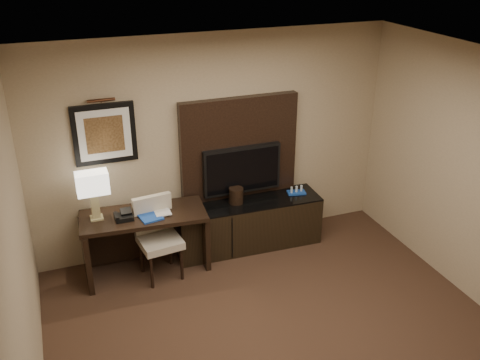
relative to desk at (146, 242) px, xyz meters
name	(u,v)px	position (x,y,z in m)	size (l,w,h in m)	color
ceiling	(318,85)	(1.01, -2.10, 2.32)	(4.50, 5.00, 0.01)	silver
wall_back	(215,144)	(1.01, 0.40, 0.97)	(4.50, 0.01, 2.70)	tan
wall_left	(19,305)	(-1.24, -2.10, 0.97)	(0.01, 5.00, 2.70)	tan
desk	(146,242)	(0.00, 0.00, 0.00)	(1.43, 0.61, 0.76)	black
credenza	(248,224)	(1.34, 0.10, -0.06)	(1.85, 0.51, 0.64)	black
tv_wall_panel	(239,148)	(1.31, 0.34, 0.89)	(1.50, 0.12, 1.30)	black
tv	(242,170)	(1.31, 0.24, 0.64)	(1.00, 0.08, 0.60)	black
artwork	(104,134)	(-0.29, 0.38, 1.27)	(0.70, 0.04, 0.70)	black
picture_light	(101,100)	(-0.29, 0.34, 1.67)	(0.04, 0.04, 0.30)	#3B2013
desk_chair	(160,241)	(0.14, -0.17, 0.09)	(0.45, 0.53, 0.95)	beige
table_lamp	(94,197)	(-0.51, 0.08, 0.66)	(0.34, 0.19, 0.55)	tan
desk_phone	(124,215)	(-0.22, -0.05, 0.43)	(0.19, 0.17, 0.10)	black
blue_folder	(149,216)	(0.06, -0.08, 0.39)	(0.24, 0.31, 0.02)	#1A45A9
book	(154,204)	(0.12, -0.04, 0.50)	(0.18, 0.02, 0.24)	beige
ice_bucket	(236,195)	(1.19, 0.12, 0.35)	(0.18, 0.18, 0.20)	black
minibar_tray	(296,190)	(2.01, 0.10, 0.30)	(0.23, 0.14, 0.08)	#1945A3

